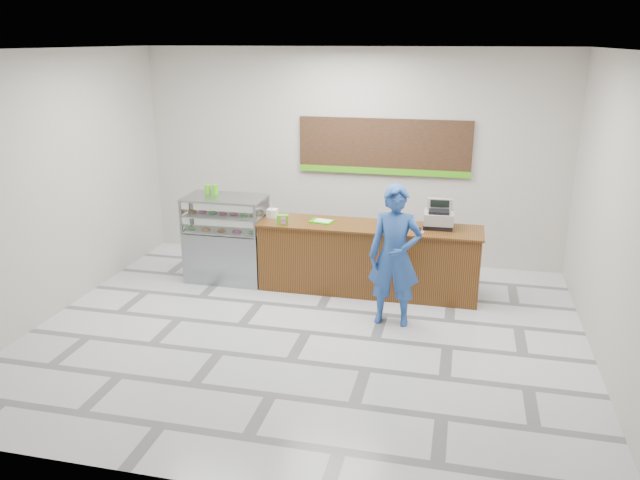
% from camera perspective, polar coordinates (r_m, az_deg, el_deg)
% --- Properties ---
extents(floor, '(7.00, 7.00, 0.00)m').
position_cam_1_polar(floor, '(8.14, -1.23, -8.43)').
color(floor, silver).
rests_on(floor, ground).
extents(back_wall, '(7.00, 0.00, 7.00)m').
position_cam_1_polar(back_wall, '(10.39, 2.82, 7.59)').
color(back_wall, beige).
rests_on(back_wall, floor).
extents(ceiling, '(7.00, 7.00, 0.00)m').
position_cam_1_polar(ceiling, '(7.29, -1.42, 17.05)').
color(ceiling, silver).
rests_on(ceiling, back_wall).
extents(sales_counter, '(3.26, 0.76, 1.03)m').
position_cam_1_polar(sales_counter, '(9.24, 4.44, -1.70)').
color(sales_counter, brown).
rests_on(sales_counter, floor).
extents(display_case, '(1.22, 0.72, 1.33)m').
position_cam_1_polar(display_case, '(9.74, -8.55, 0.19)').
color(display_case, gray).
rests_on(display_case, floor).
extents(menu_board, '(2.80, 0.06, 0.90)m').
position_cam_1_polar(menu_board, '(10.24, 5.86, 8.40)').
color(menu_board, black).
rests_on(menu_board, back_wall).
extents(cash_register, '(0.43, 0.45, 0.39)m').
position_cam_1_polar(cash_register, '(9.10, 10.81, 2.09)').
color(cash_register, black).
rests_on(cash_register, sales_counter).
extents(card_terminal, '(0.09, 0.16, 0.04)m').
position_cam_1_polar(card_terminal, '(8.86, 8.93, 0.90)').
color(card_terminal, black).
rests_on(card_terminal, sales_counter).
extents(serving_tray, '(0.38, 0.30, 0.02)m').
position_cam_1_polar(serving_tray, '(9.22, 0.16, 1.73)').
color(serving_tray, '#25BD00').
rests_on(serving_tray, sales_counter).
extents(napkin_box, '(0.15, 0.15, 0.13)m').
position_cam_1_polar(napkin_box, '(9.48, -4.38, 2.47)').
color(napkin_box, white).
rests_on(napkin_box, sales_counter).
extents(straw_cup, '(0.08, 0.08, 0.12)m').
position_cam_1_polar(straw_cup, '(9.44, -4.46, 2.38)').
color(straw_cup, silver).
rests_on(straw_cup, sales_counter).
extents(promo_box, '(0.18, 0.14, 0.14)m').
position_cam_1_polar(promo_box, '(9.10, -3.44, 1.88)').
color(promo_box, '#49B214').
rests_on(promo_box, sales_counter).
extents(donut_decal, '(0.17, 0.17, 0.00)m').
position_cam_1_polar(donut_decal, '(8.85, 8.96, 0.75)').
color(donut_decal, pink).
rests_on(donut_decal, sales_counter).
extents(green_cup_left, '(0.09, 0.09, 0.14)m').
position_cam_1_polar(green_cup_left, '(9.79, -10.24, 4.60)').
color(green_cup_left, '#49B214').
rests_on(green_cup_left, display_case).
extents(green_cup_right, '(0.10, 0.10, 0.16)m').
position_cam_1_polar(green_cup_right, '(9.72, -9.55, 4.58)').
color(green_cup_right, '#49B214').
rests_on(green_cup_right, display_case).
extents(customer, '(0.69, 0.46, 1.87)m').
position_cam_1_polar(customer, '(8.11, 6.85, -1.46)').
color(customer, '#264C98').
rests_on(customer, floor).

